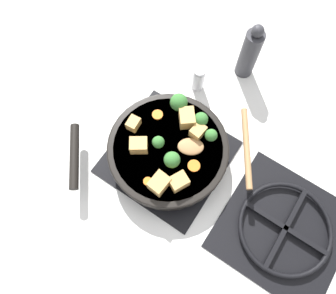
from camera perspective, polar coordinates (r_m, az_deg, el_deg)
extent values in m
plane|color=silver|center=(0.92, 0.00, -1.73)|extent=(2.40, 2.40, 0.00)
cube|color=black|center=(0.92, 0.00, -1.64)|extent=(0.31, 0.31, 0.01)
torus|color=black|center=(0.91, 0.00, -1.31)|extent=(0.24, 0.24, 0.01)
cube|color=black|center=(0.91, 0.00, -1.31)|extent=(0.01, 0.23, 0.01)
cube|color=black|center=(0.91, 0.00, -1.31)|extent=(0.23, 0.01, 0.01)
cube|color=black|center=(0.93, 19.44, -13.30)|extent=(0.31, 0.31, 0.01)
torus|color=black|center=(0.91, 19.76, -13.15)|extent=(0.24, 0.24, 0.01)
cube|color=black|center=(0.91, 19.76, -13.15)|extent=(0.01, 0.23, 0.01)
cube|color=black|center=(0.91, 19.76, -13.15)|extent=(0.23, 0.01, 0.01)
cylinder|color=black|center=(0.88, 0.00, -0.61)|extent=(0.31, 0.31, 0.05)
cylinder|color=brown|center=(0.87, 0.00, -0.52)|extent=(0.29, 0.29, 0.04)
torus|color=black|center=(0.85, 0.00, -0.10)|extent=(0.32, 0.32, 0.01)
cylinder|color=black|center=(0.89, -16.00, -1.54)|extent=(0.15, 0.13, 0.02)
ellipsoid|color=#A87A4C|center=(0.85, 3.98, 0.09)|extent=(0.08, 0.08, 0.01)
cylinder|color=#A87A4C|center=(0.87, 13.54, -0.09)|extent=(0.19, 0.13, 0.02)
cube|color=tan|center=(0.87, -6.14, 3.95)|extent=(0.04, 0.03, 0.03)
cube|color=tan|center=(0.85, 5.22, 2.71)|extent=(0.04, 0.04, 0.03)
cube|color=tan|center=(0.80, -1.54, -6.34)|extent=(0.05, 0.04, 0.04)
cube|color=tan|center=(0.84, -5.13, 0.28)|extent=(0.05, 0.06, 0.04)
cube|color=tan|center=(0.80, 1.88, -6.05)|extent=(0.06, 0.05, 0.04)
cube|color=tan|center=(0.86, 3.52, 4.95)|extent=(0.06, 0.06, 0.04)
cylinder|color=#709956|center=(0.88, 5.65, 4.26)|extent=(0.01, 0.01, 0.01)
sphere|color=#387533|center=(0.86, 5.77, 4.83)|extent=(0.04, 0.04, 0.04)
cylinder|color=#709956|center=(0.89, 1.85, 7.05)|extent=(0.01, 0.01, 0.01)
sphere|color=#387533|center=(0.87, 1.90, 7.78)|extent=(0.05, 0.05, 0.05)
cylinder|color=#709956|center=(0.86, 7.37, 1.58)|extent=(0.01, 0.01, 0.01)
sphere|color=#387533|center=(0.84, 7.52, 2.05)|extent=(0.03, 0.03, 0.03)
cylinder|color=#709956|center=(0.85, -1.67, 0.40)|extent=(0.01, 0.01, 0.01)
sphere|color=#387533|center=(0.83, -1.71, 0.86)|extent=(0.03, 0.03, 0.03)
cylinder|color=#709956|center=(0.83, 0.68, -2.71)|extent=(0.01, 0.01, 0.01)
sphere|color=#387533|center=(0.81, 0.70, -2.23)|extent=(0.04, 0.04, 0.04)
cylinder|color=orange|center=(0.82, -3.55, -6.00)|extent=(0.02, 0.02, 0.01)
cylinder|color=orange|center=(0.83, 4.52, -3.28)|extent=(0.03, 0.03, 0.01)
cylinder|color=orange|center=(0.89, -1.84, 5.64)|extent=(0.03, 0.03, 0.01)
cylinder|color=#333338|center=(1.01, 13.93, 15.39)|extent=(0.05, 0.05, 0.17)
sphere|color=#333338|center=(0.94, 15.35, 18.89)|extent=(0.04, 0.04, 0.04)
cylinder|color=white|center=(1.00, 5.29, 11.54)|extent=(0.04, 0.04, 0.07)
cylinder|color=#B7B7BC|center=(0.96, 5.52, 12.94)|extent=(0.03, 0.03, 0.01)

